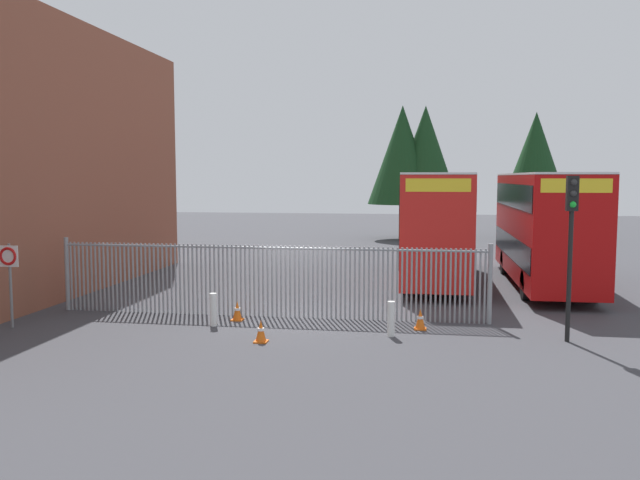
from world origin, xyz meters
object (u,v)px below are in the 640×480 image
(traffic_cone_by_gate, at_px, (261,331))
(double_decker_bus_near_gate, at_px, (435,222))
(traffic_cone_near_kerb, at_px, (237,311))
(speed_limit_sign_post, at_px, (9,266))
(bollard_near_left, at_px, (213,310))
(traffic_cone_mid_forecourt, at_px, (420,319))
(double_decker_bus_behind_fence_left, at_px, (544,224))
(traffic_light_kerbside, at_px, (571,227))
(bollard_center_front, at_px, (391,319))

(traffic_cone_by_gate, bearing_deg, double_decker_bus_near_gate, 67.87)
(traffic_cone_near_kerb, bearing_deg, speed_limit_sign_post, -162.10)
(traffic_cone_near_kerb, xyz_separation_m, speed_limit_sign_post, (-6.06, -1.96, 1.49))
(double_decker_bus_near_gate, xyz_separation_m, bollard_near_left, (-6.37, -9.59, -1.95))
(traffic_cone_mid_forecourt, height_order, traffic_cone_near_kerb, same)
(bollard_near_left, xyz_separation_m, speed_limit_sign_post, (-5.59, -1.13, 1.30))
(double_decker_bus_near_gate, xyz_separation_m, double_decker_bus_behind_fence_left, (4.20, -0.66, 0.00))
(double_decker_bus_behind_fence_left, bearing_deg, bollard_near_left, -139.83)
(traffic_cone_near_kerb, distance_m, speed_limit_sign_post, 6.54)
(traffic_light_kerbside, bearing_deg, bollard_near_left, 178.28)
(double_decker_bus_behind_fence_left, bearing_deg, traffic_cone_by_gate, -129.71)
(double_decker_bus_behind_fence_left, bearing_deg, double_decker_bus_near_gate, 171.03)
(speed_limit_sign_post, relative_size, traffic_light_kerbside, 0.56)
(traffic_cone_by_gate, bearing_deg, double_decker_bus_behind_fence_left, 50.29)
(double_decker_bus_near_gate, relative_size, double_decker_bus_behind_fence_left, 1.00)
(traffic_cone_near_kerb, height_order, traffic_light_kerbside, traffic_light_kerbside)
(traffic_cone_mid_forecourt, distance_m, speed_limit_sign_post, 11.67)
(traffic_cone_by_gate, bearing_deg, traffic_light_kerbside, 9.63)
(speed_limit_sign_post, bearing_deg, double_decker_bus_near_gate, 41.88)
(traffic_cone_mid_forecourt, xyz_separation_m, traffic_cone_near_kerb, (-5.40, 0.33, 0.00))
(traffic_cone_mid_forecourt, relative_size, speed_limit_sign_post, 0.25)
(traffic_cone_mid_forecourt, bearing_deg, traffic_cone_by_gate, -152.47)
(bollard_near_left, bearing_deg, traffic_light_kerbside, -1.72)
(bollard_center_front, bearing_deg, traffic_cone_near_kerb, 164.70)
(bollard_near_left, height_order, bollard_center_front, same)
(double_decker_bus_behind_fence_left, height_order, traffic_cone_mid_forecourt, double_decker_bus_behind_fence_left)
(double_decker_bus_near_gate, distance_m, bollard_near_left, 11.68)
(double_decker_bus_near_gate, distance_m, bollard_center_front, 10.30)
(double_decker_bus_near_gate, xyz_separation_m, traffic_cone_mid_forecourt, (-0.50, -9.09, -2.13))
(double_decker_bus_behind_fence_left, height_order, traffic_light_kerbside, double_decker_bus_behind_fence_left)
(bollard_center_front, height_order, traffic_cone_by_gate, bollard_center_front)
(bollard_center_front, bearing_deg, traffic_cone_mid_forecourt, 50.64)
(double_decker_bus_behind_fence_left, xyz_separation_m, traffic_cone_mid_forecourt, (-4.70, -8.43, -2.13))
(double_decker_bus_behind_fence_left, height_order, traffic_cone_near_kerb, double_decker_bus_behind_fence_left)
(double_decker_bus_near_gate, distance_m, speed_limit_sign_post, 16.07)
(double_decker_bus_near_gate, relative_size, speed_limit_sign_post, 4.50)
(bollard_center_front, bearing_deg, traffic_light_kerbside, 1.94)
(double_decker_bus_behind_fence_left, relative_size, bollard_near_left, 11.38)
(double_decker_bus_near_gate, relative_size, bollard_center_front, 11.38)
(traffic_cone_mid_forecourt, bearing_deg, speed_limit_sign_post, -171.91)
(double_decker_bus_near_gate, height_order, traffic_light_kerbside, double_decker_bus_near_gate)
(bollard_near_left, xyz_separation_m, traffic_light_kerbside, (9.66, -0.29, 2.51))
(traffic_cone_mid_forecourt, bearing_deg, traffic_cone_near_kerb, 176.53)
(double_decker_bus_near_gate, bearing_deg, traffic_light_kerbside, -71.58)
(bollard_center_front, distance_m, traffic_light_kerbside, 5.20)
(double_decker_bus_behind_fence_left, relative_size, traffic_cone_near_kerb, 18.32)
(double_decker_bus_behind_fence_left, xyz_separation_m, speed_limit_sign_post, (-16.16, -10.06, -0.65))
(traffic_cone_near_kerb, height_order, speed_limit_sign_post, speed_limit_sign_post)
(bollard_near_left, xyz_separation_m, traffic_cone_mid_forecourt, (5.87, 0.50, -0.19))
(bollard_near_left, bearing_deg, double_decker_bus_behind_fence_left, 40.17)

